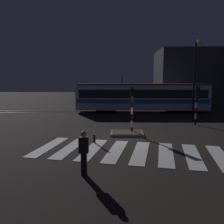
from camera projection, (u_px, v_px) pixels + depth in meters
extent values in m
plane|color=black|center=(126.00, 139.00, 14.11)|extent=(120.00, 120.00, 0.00)
cube|color=#59595E|center=(122.00, 113.00, 25.75)|extent=(80.00, 0.12, 0.03)
cube|color=#59595E|center=(122.00, 111.00, 27.18)|extent=(80.00, 0.12, 0.03)
cube|color=silver|center=(49.00, 146.00, 12.57)|extent=(1.42, 3.94, 0.02)
cube|color=silver|center=(70.00, 148.00, 12.32)|extent=(1.42, 3.94, 0.02)
cube|color=silver|center=(93.00, 149.00, 12.06)|extent=(1.42, 3.94, 0.02)
cube|color=silver|center=(116.00, 151.00, 11.80)|extent=(1.42, 3.94, 0.02)
cube|color=silver|center=(140.00, 152.00, 11.54)|extent=(1.42, 3.94, 0.02)
cube|color=silver|center=(166.00, 154.00, 11.29)|extent=(1.42, 3.94, 0.02)
cube|color=silver|center=(193.00, 156.00, 11.03)|extent=(1.42, 3.94, 0.02)
cube|color=silver|center=(221.00, 157.00, 10.77)|extent=(1.42, 3.94, 0.02)
cube|color=slate|center=(127.00, 133.00, 15.47)|extent=(2.14, 1.65, 0.16)
cube|color=#4C382D|center=(127.00, 132.00, 15.46)|extent=(1.93, 1.48, 0.02)
cylinder|color=black|center=(132.00, 130.00, 15.65)|extent=(0.14, 0.14, 0.45)
cylinder|color=white|center=(132.00, 124.00, 15.59)|extent=(0.14, 0.14, 0.45)
cylinder|color=black|center=(132.00, 117.00, 15.53)|extent=(0.14, 0.14, 0.45)
cylinder|color=white|center=(132.00, 111.00, 15.47)|extent=(0.14, 0.14, 0.45)
cylinder|color=black|center=(132.00, 104.00, 15.41)|extent=(0.14, 0.14, 0.45)
cylinder|color=white|center=(132.00, 97.00, 15.35)|extent=(0.14, 0.14, 0.45)
cylinder|color=black|center=(132.00, 91.00, 15.29)|extent=(0.14, 0.14, 0.45)
cube|color=black|center=(132.00, 97.00, 15.17)|extent=(0.28, 0.20, 0.90)
sphere|color=black|center=(132.00, 92.00, 15.03)|extent=(0.14, 0.14, 0.14)
sphere|color=orange|center=(132.00, 97.00, 15.06)|extent=(0.14, 0.14, 0.14)
sphere|color=black|center=(132.00, 101.00, 15.10)|extent=(0.14, 0.14, 0.14)
cube|color=black|center=(132.00, 89.00, 15.11)|extent=(0.36, 0.24, 0.04)
cylinder|color=black|center=(195.00, 122.00, 18.84)|extent=(0.14, 0.14, 0.46)
cylinder|color=white|center=(196.00, 116.00, 18.78)|extent=(0.14, 0.14, 0.46)
cylinder|color=black|center=(196.00, 111.00, 18.71)|extent=(0.14, 0.14, 0.46)
cylinder|color=white|center=(196.00, 105.00, 18.65)|extent=(0.14, 0.14, 0.46)
cylinder|color=black|center=(196.00, 100.00, 18.59)|extent=(0.14, 0.14, 0.46)
cylinder|color=white|center=(197.00, 94.00, 18.53)|extent=(0.14, 0.14, 0.46)
cylinder|color=black|center=(197.00, 88.00, 18.47)|extent=(0.14, 0.14, 0.46)
cube|color=black|center=(197.00, 93.00, 18.35)|extent=(0.28, 0.20, 0.90)
sphere|color=black|center=(198.00, 89.00, 18.21)|extent=(0.14, 0.14, 0.14)
sphere|color=black|center=(198.00, 93.00, 18.24)|extent=(0.14, 0.14, 0.14)
sphere|color=green|center=(198.00, 97.00, 18.28)|extent=(0.14, 0.14, 0.14)
cube|color=black|center=(198.00, 87.00, 18.29)|extent=(0.36, 0.24, 0.04)
cylinder|color=black|center=(194.00, 80.00, 22.74)|extent=(0.18, 0.18, 7.32)
cylinder|color=black|center=(198.00, 42.00, 21.82)|extent=(0.10, 0.90, 0.10)
sphere|color=#F9E08C|center=(199.00, 42.00, 21.38)|extent=(0.44, 0.44, 0.44)
cube|color=silver|center=(142.00, 97.00, 26.20)|extent=(14.64, 2.50, 2.70)
cube|color=blue|center=(143.00, 101.00, 24.98)|extent=(14.35, 0.04, 0.44)
cube|color=blue|center=(141.00, 100.00, 27.50)|extent=(14.35, 0.04, 0.44)
cube|color=black|center=(143.00, 94.00, 24.88)|extent=(13.91, 0.03, 0.90)
cube|color=#4C4C51|center=(142.00, 84.00, 26.00)|extent=(14.35, 2.30, 0.20)
cylinder|color=#262628|center=(122.00, 80.00, 25.98)|extent=(0.08, 0.08, 1.00)
cube|color=black|center=(177.00, 111.00, 26.32)|extent=(2.20, 2.00, 0.35)
cube|color=black|center=(106.00, 111.00, 26.48)|extent=(2.20, 2.00, 0.35)
sphere|color=#F9F2CC|center=(207.00, 101.00, 26.10)|extent=(0.24, 0.24, 0.24)
cylinder|color=black|center=(84.00, 164.00, 8.71)|extent=(0.24, 0.24, 0.88)
cube|color=black|center=(84.00, 145.00, 8.61)|extent=(0.36, 0.22, 0.60)
sphere|color=tan|center=(83.00, 134.00, 8.55)|extent=(0.22, 0.22, 0.22)
cylinder|color=black|center=(94.00, 139.00, 13.24)|extent=(0.12, 0.12, 0.50)
cylinder|color=white|center=(94.00, 130.00, 13.17)|extent=(0.12, 0.12, 0.50)
sphere|color=yellow|center=(94.00, 125.00, 13.13)|extent=(0.12, 0.12, 0.12)
cube|color=#2D2D33|center=(208.00, 78.00, 34.79)|extent=(15.16, 8.00, 8.03)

